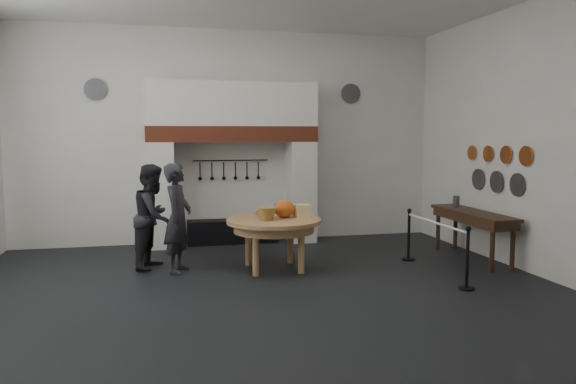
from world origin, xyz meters
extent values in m
cube|color=black|center=(0.00, 0.00, 0.00)|extent=(9.00, 8.00, 0.02)
cube|color=white|center=(0.00, 4.00, 2.25)|extent=(9.00, 0.02, 4.50)
cube|color=white|center=(0.00, -4.00, 2.25)|extent=(9.00, 0.02, 4.50)
cube|color=white|center=(4.50, 0.00, 2.25)|extent=(0.02, 8.00, 4.50)
cube|color=silver|center=(-1.48, 3.65, 1.07)|extent=(0.55, 0.70, 2.15)
cube|color=silver|center=(1.48, 3.65, 1.07)|extent=(0.55, 0.70, 2.15)
cube|color=#9E442B|center=(0.00, 3.65, 2.31)|extent=(3.50, 0.72, 0.32)
cube|color=silver|center=(0.00, 3.65, 2.92)|extent=(3.50, 0.70, 0.90)
cube|color=black|center=(0.00, 3.72, 0.25)|extent=(1.90, 0.45, 0.50)
cylinder|color=black|center=(0.00, 3.92, 1.75)|extent=(1.60, 0.02, 0.02)
cylinder|color=tan|center=(0.39, 1.26, 0.84)|extent=(1.96, 1.96, 0.07)
ellipsoid|color=#CA6C1C|center=(0.59, 1.36, 1.03)|extent=(0.36, 0.36, 0.31)
cube|color=#E4CD88|center=(0.89, 1.21, 0.99)|extent=(0.22, 0.22, 0.24)
cube|color=#D2BF7D|center=(0.87, 1.51, 0.97)|extent=(0.18, 0.18, 0.20)
cone|color=#A27E3B|center=(0.24, 1.11, 0.98)|extent=(0.39, 0.39, 0.22)
ellipsoid|color=#9D6137|center=(0.29, 1.61, 0.94)|extent=(0.31, 0.18, 0.13)
imported|color=black|center=(-1.21, 1.44, 0.92)|extent=(0.63, 0.78, 1.83)
imported|color=black|center=(-1.61, 1.84, 0.90)|extent=(0.94, 1.06, 1.80)
cube|color=#392314|center=(4.10, 1.15, 0.87)|extent=(0.55, 2.20, 0.06)
cylinder|color=#48484D|center=(4.10, 1.75, 1.01)|extent=(0.12, 0.12, 0.22)
cylinder|color=#C6662D|center=(4.46, 0.20, 1.95)|extent=(0.03, 0.34, 0.34)
cylinder|color=#C6662D|center=(4.46, 0.75, 1.95)|extent=(0.03, 0.32, 0.32)
cylinder|color=#C6662D|center=(4.46, 1.30, 1.95)|extent=(0.03, 0.30, 0.30)
cylinder|color=#C6662D|center=(4.46, 1.85, 1.95)|extent=(0.03, 0.28, 0.28)
cylinder|color=#4C4C51|center=(4.46, 0.40, 1.45)|extent=(0.03, 0.40, 0.40)
cylinder|color=#4C4C51|center=(4.46, 1.00, 1.45)|extent=(0.03, 0.40, 0.40)
cylinder|color=#4C4C51|center=(4.46, 1.60, 1.45)|extent=(0.03, 0.40, 0.40)
cylinder|color=#4C4C51|center=(-2.70, 3.96, 3.20)|extent=(0.44, 0.03, 0.44)
cylinder|color=#4C4C51|center=(2.70, 3.96, 3.20)|extent=(0.44, 0.03, 0.44)
cylinder|color=black|center=(2.94, -0.63, 0.45)|extent=(0.05, 0.05, 0.90)
cylinder|color=black|center=(2.94, 1.37, 0.45)|extent=(0.05, 0.05, 0.90)
cylinder|color=white|center=(2.94, 0.37, 0.85)|extent=(0.04, 2.00, 0.04)
camera|label=1|loc=(-1.52, -8.00, 2.33)|focal=35.00mm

